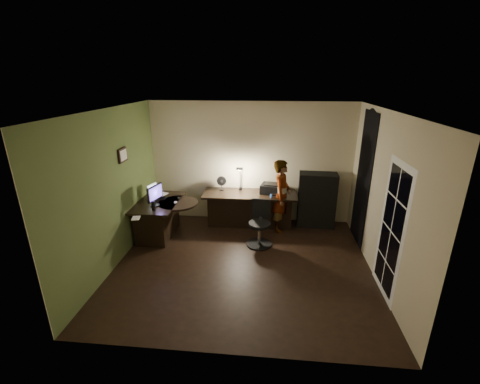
# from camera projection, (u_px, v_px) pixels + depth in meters

# --- Properties ---
(floor) EXTENTS (4.50, 4.00, 0.01)m
(floor) POSITION_uv_depth(u_px,v_px,m) (243.00, 264.00, 5.77)
(floor) COLOR black
(floor) RESTS_ON ground
(ceiling) EXTENTS (4.50, 4.00, 0.01)m
(ceiling) POSITION_uv_depth(u_px,v_px,m) (243.00, 110.00, 4.85)
(ceiling) COLOR silver
(ceiling) RESTS_ON floor
(wall_back) EXTENTS (4.50, 0.01, 2.70)m
(wall_back) POSITION_uv_depth(u_px,v_px,m) (251.00, 163.00, 7.19)
(wall_back) COLOR #C6B994
(wall_back) RESTS_ON floor
(wall_front) EXTENTS (4.50, 0.01, 2.70)m
(wall_front) POSITION_uv_depth(u_px,v_px,m) (226.00, 258.00, 3.43)
(wall_front) COLOR #C6B994
(wall_front) RESTS_ON floor
(wall_left) EXTENTS (0.01, 4.00, 2.70)m
(wall_left) POSITION_uv_depth(u_px,v_px,m) (113.00, 189.00, 5.52)
(wall_left) COLOR #C6B994
(wall_left) RESTS_ON floor
(wall_right) EXTENTS (0.01, 4.00, 2.70)m
(wall_right) POSITION_uv_depth(u_px,v_px,m) (384.00, 199.00, 5.10)
(wall_right) COLOR #C6B994
(wall_right) RESTS_ON floor
(green_wall_overlay) EXTENTS (0.00, 4.00, 2.70)m
(green_wall_overlay) POSITION_uv_depth(u_px,v_px,m) (113.00, 189.00, 5.52)
(green_wall_overlay) COLOR #4C5F2E
(green_wall_overlay) RESTS_ON floor
(arched_doorway) EXTENTS (0.01, 0.90, 2.60)m
(arched_doorway) POSITION_uv_depth(u_px,v_px,m) (363.00, 180.00, 6.20)
(arched_doorway) COLOR black
(arched_doorway) RESTS_ON floor
(french_door) EXTENTS (0.02, 0.92, 2.10)m
(french_door) POSITION_uv_depth(u_px,v_px,m) (391.00, 231.00, 4.69)
(french_door) COLOR white
(french_door) RESTS_ON floor
(framed_picture) EXTENTS (0.04, 0.30, 0.25)m
(framed_picture) POSITION_uv_depth(u_px,v_px,m) (122.00, 155.00, 5.77)
(framed_picture) COLOR black
(framed_picture) RESTS_ON wall_left
(desk_left) EXTENTS (0.82, 1.33, 0.77)m
(desk_left) POSITION_uv_depth(u_px,v_px,m) (160.00, 219.00, 6.70)
(desk_left) COLOR black
(desk_left) RESTS_ON floor
(desk_right) EXTENTS (2.06, 0.75, 0.77)m
(desk_right) POSITION_uv_depth(u_px,v_px,m) (250.00, 209.00, 7.16)
(desk_right) COLOR black
(desk_right) RESTS_ON floor
(cabinet) EXTENTS (0.83, 0.45, 1.22)m
(cabinet) POSITION_uv_depth(u_px,v_px,m) (317.00, 200.00, 7.09)
(cabinet) COLOR black
(cabinet) RESTS_ON floor
(laptop_stand) EXTENTS (0.27, 0.24, 0.10)m
(laptop_stand) POSITION_uv_depth(u_px,v_px,m) (160.00, 196.00, 6.71)
(laptop_stand) COLOR silver
(laptop_stand) RESTS_ON desk_left
(laptop) EXTENTS (0.39, 0.38, 0.21)m
(laptop) POSITION_uv_depth(u_px,v_px,m) (159.00, 189.00, 6.65)
(laptop) COLOR silver
(laptop) RESTS_ON laptop_stand
(monitor) EXTENTS (0.21, 0.47, 0.30)m
(monitor) POSITION_uv_depth(u_px,v_px,m) (154.00, 198.00, 6.29)
(monitor) COLOR black
(monitor) RESTS_ON desk_left
(mouse) EXTENTS (0.07, 0.10, 0.04)m
(mouse) POSITION_uv_depth(u_px,v_px,m) (175.00, 202.00, 6.46)
(mouse) COLOR silver
(mouse) RESTS_ON desk_left
(phone) EXTENTS (0.11, 0.14, 0.01)m
(phone) POSITION_uv_depth(u_px,v_px,m) (179.00, 198.00, 6.73)
(phone) COLOR black
(phone) RESTS_ON desk_left
(pen) EXTENTS (0.07, 0.15, 0.01)m
(pen) POSITION_uv_depth(u_px,v_px,m) (156.00, 201.00, 6.56)
(pen) COLOR black
(pen) RESTS_ON desk_left
(speaker) EXTENTS (0.09, 0.09, 0.18)m
(speaker) POSITION_uv_depth(u_px,v_px,m) (153.00, 206.00, 6.11)
(speaker) COLOR black
(speaker) RESTS_ON desk_left
(notepad) EXTENTS (0.18, 0.22, 0.01)m
(notepad) POSITION_uv_depth(u_px,v_px,m) (136.00, 218.00, 5.77)
(notepad) COLOR silver
(notepad) RESTS_ON desk_left
(desk_fan) EXTENTS (0.23, 0.17, 0.32)m
(desk_fan) POSITION_uv_depth(u_px,v_px,m) (222.00, 183.00, 7.17)
(desk_fan) COLOR black
(desk_fan) RESTS_ON desk_right
(headphones) EXTENTS (0.21, 0.15, 0.09)m
(headphones) POSITION_uv_depth(u_px,v_px,m) (275.00, 196.00, 6.75)
(headphones) COLOR #244A9D
(headphones) RESTS_ON desk_right
(printer) EXTENTS (0.55, 0.47, 0.21)m
(printer) POSITION_uv_depth(u_px,v_px,m) (272.00, 188.00, 7.01)
(printer) COLOR black
(printer) RESTS_ON desk_right
(desk_lamp) EXTENTS (0.23, 0.30, 0.59)m
(desk_lamp) POSITION_uv_depth(u_px,v_px,m) (241.00, 177.00, 7.14)
(desk_lamp) COLOR black
(desk_lamp) RESTS_ON desk_right
(office_chair) EXTENTS (0.55, 0.55, 0.91)m
(office_chair) POSITION_uv_depth(u_px,v_px,m) (260.00, 224.00, 6.28)
(office_chair) COLOR black
(office_chair) RESTS_ON floor
(person) EXTENTS (0.49, 0.63, 1.57)m
(person) POSITION_uv_depth(u_px,v_px,m) (282.00, 196.00, 6.82)
(person) COLOR #D8A88C
(person) RESTS_ON floor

